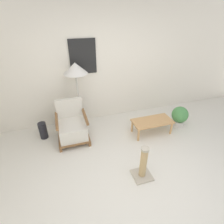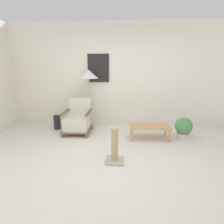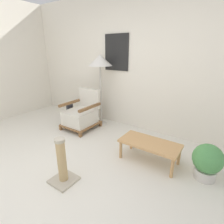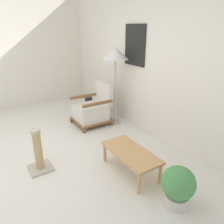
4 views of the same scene
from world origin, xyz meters
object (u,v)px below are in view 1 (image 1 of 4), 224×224
(potted_plant, at_px, (180,116))
(scratching_post, at_px, (143,166))
(armchair, at_px, (72,127))
(vase, at_px, (43,130))
(coffee_table, at_px, (152,122))
(floor_lamp, at_px, (75,71))

(potted_plant, distance_m, scratching_post, 1.84)
(potted_plant, bearing_deg, scratching_post, -143.53)
(armchair, xyz_separation_m, potted_plant, (2.45, -0.25, -0.04))
(armchair, bearing_deg, potted_plant, -5.91)
(vase, height_order, potted_plant, potted_plant)
(coffee_table, xyz_separation_m, scratching_post, (-0.72, -1.03, -0.04))
(armchair, distance_m, potted_plant, 2.46)
(floor_lamp, relative_size, potted_plant, 3.12)
(floor_lamp, relative_size, scratching_post, 2.47)
(floor_lamp, height_order, scratching_post, floor_lamp)
(floor_lamp, height_order, vase, floor_lamp)
(armchair, relative_size, floor_lamp, 0.54)
(floor_lamp, bearing_deg, potted_plant, -16.26)
(floor_lamp, relative_size, vase, 4.13)
(coffee_table, height_order, potted_plant, potted_plant)
(vase, distance_m, scratching_post, 2.22)
(coffee_table, height_order, scratching_post, scratching_post)
(potted_plant, xyz_separation_m, scratching_post, (-1.48, -1.09, -0.02))
(floor_lamp, xyz_separation_m, coffee_table, (1.46, -0.72, -1.07))
(scratching_post, bearing_deg, potted_plant, 36.47)
(armchair, height_order, potted_plant, armchair)
(vase, xyz_separation_m, potted_plant, (3.05, -0.47, 0.08))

